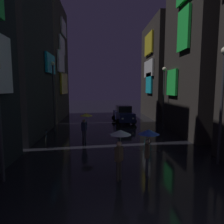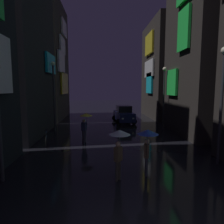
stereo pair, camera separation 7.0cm
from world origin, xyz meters
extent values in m
cube|color=#232328|center=(-7.50, 13.15, 9.30)|extent=(4.00, 8.30, 18.60)
cube|color=#19D8F2|center=(-5.35, 14.99, 6.02)|extent=(0.20, 3.00, 1.70)
cube|color=#33302D|center=(-7.50, 22.30, 7.07)|extent=(4.00, 8.60, 14.15)
cube|color=yellow|center=(-5.35, 21.93, 4.42)|extent=(0.20, 4.29, 2.61)
cube|color=white|center=(-5.35, 20.19, 6.79)|extent=(0.20, 3.54, 2.33)
cube|color=white|center=(-5.35, 21.16, 8.91)|extent=(0.20, 2.92, 1.88)
cube|color=white|center=(-5.35, 22.61, 11.28)|extent=(0.20, 2.91, 1.89)
cube|color=#2D2826|center=(7.50, 12.59, 9.13)|extent=(4.00, 7.19, 18.26)
cube|color=#26E54C|center=(5.35, 13.54, 4.33)|extent=(0.20, 2.21, 2.21)
cube|color=#26E54C|center=(5.35, 11.46, 8.19)|extent=(0.20, 1.94, 3.04)
cube|color=#2D2826|center=(7.50, 22.48, 6.09)|extent=(4.00, 8.97, 12.18)
cube|color=#19D8F2|center=(5.35, 21.50, 4.49)|extent=(0.20, 2.59, 2.57)
cube|color=white|center=(5.35, 21.81, 6.31)|extent=(0.20, 4.17, 2.06)
cube|color=yellow|center=(5.35, 22.06, 9.39)|extent=(0.20, 3.61, 2.55)
cylinder|color=#2D2D38|center=(1.10, 4.71, 0.42)|extent=(0.12, 0.12, 0.85)
cylinder|color=#2D2D38|center=(1.05, 4.54, 0.42)|extent=(0.12, 0.12, 0.85)
cube|color=brown|center=(1.07, 4.63, 1.15)|extent=(0.32, 0.39, 0.60)
sphere|color=beige|center=(1.07, 4.63, 1.56)|extent=(0.22, 0.22, 0.22)
cylinder|color=brown|center=(1.06, 4.44, 1.20)|extent=(0.09, 0.09, 0.50)
cylinder|color=slate|center=(1.06, 4.44, 1.53)|extent=(0.02, 0.02, 0.77)
cone|color=#263FB2|center=(1.06, 4.44, 2.02)|extent=(0.90, 0.90, 0.20)
cylinder|color=#38332D|center=(-0.26, 4.19, 0.42)|extent=(0.12, 0.12, 0.85)
cylinder|color=#38332D|center=(-0.15, 4.33, 0.42)|extent=(0.12, 0.12, 0.85)
cube|color=brown|center=(-0.21, 4.26, 1.15)|extent=(0.39, 0.40, 0.60)
sphere|color=tan|center=(-0.21, 4.26, 1.56)|extent=(0.22, 0.22, 0.22)
cylinder|color=brown|center=(-0.13, 4.43, 1.20)|extent=(0.09, 0.09, 0.50)
cylinder|color=slate|center=(-0.13, 4.43, 1.53)|extent=(0.02, 0.02, 0.77)
cone|color=silver|center=(-0.13, 4.43, 2.02)|extent=(0.90, 0.90, 0.20)
cylinder|color=#2D2D38|center=(-2.15, 10.30, 0.42)|extent=(0.12, 0.12, 0.85)
cylinder|color=#2D2D38|center=(-2.00, 10.21, 0.42)|extent=(0.12, 0.12, 0.85)
cube|color=#333859|center=(-2.08, 10.26, 1.15)|extent=(0.40, 0.37, 0.60)
sphere|color=beige|center=(-2.08, 10.26, 1.56)|extent=(0.22, 0.22, 0.22)
cylinder|color=#333859|center=(-1.90, 10.20, 1.20)|extent=(0.09, 0.09, 0.50)
cylinder|color=slate|center=(-1.90, 10.20, 1.53)|extent=(0.02, 0.02, 0.77)
cone|color=yellow|center=(-1.90, 10.20, 2.02)|extent=(0.90, 0.90, 0.20)
torus|color=black|center=(-4.48, 9.27, 0.36)|extent=(0.22, 0.72, 0.72)
torus|color=black|center=(-4.72, 10.34, 0.36)|extent=(0.22, 0.72, 0.72)
cylinder|color=#1E59A5|center=(-4.60, 9.80, 0.54)|extent=(0.27, 0.99, 0.05)
cylinder|color=#1E59A5|center=(-4.72, 10.34, 0.71)|extent=(0.04, 0.04, 0.40)
cube|color=black|center=(-4.72, 10.34, 0.93)|extent=(0.17, 0.26, 0.06)
cylinder|color=black|center=(-4.48, 9.27, 0.91)|extent=(0.13, 0.45, 0.03)
cube|color=navy|center=(1.73, 18.29, 0.77)|extent=(2.05, 4.23, 0.90)
cube|color=black|center=(1.73, 18.29, 1.57)|extent=(1.60, 1.97, 0.70)
cylinder|color=black|center=(2.65, 17.03, 0.32)|extent=(0.66, 0.28, 0.64)
cylinder|color=black|center=(1.04, 16.89, 0.32)|extent=(0.66, 0.28, 0.64)
cylinder|color=black|center=(2.42, 19.69, 0.32)|extent=(0.66, 0.28, 0.64)
cylinder|color=black|center=(0.81, 19.55, 0.32)|extent=(0.66, 0.28, 0.64)
cube|color=white|center=(2.46, 16.28, 0.77)|extent=(0.20, 0.08, 0.14)
cube|color=white|center=(1.36, 16.18, 0.77)|extent=(0.20, 0.08, 0.14)
cylinder|color=#2D2D33|center=(5.00, 14.55, 2.70)|extent=(0.14, 0.14, 5.40)
sphere|color=#F9EFCC|center=(5.00, 14.55, 5.58)|extent=(0.36, 0.36, 0.36)
cylinder|color=#2D2D33|center=(-5.00, 14.30, 2.89)|extent=(0.14, 0.14, 5.79)
sphere|color=#F9EFCC|center=(-5.00, 14.30, 5.97)|extent=(0.36, 0.36, 0.36)
cylinder|color=#2D2D33|center=(5.00, 5.72, 2.72)|extent=(0.14, 0.14, 5.45)
camera|label=1|loc=(-1.02, -3.67, 3.85)|focal=32.00mm
camera|label=2|loc=(-0.95, -3.68, 3.85)|focal=32.00mm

